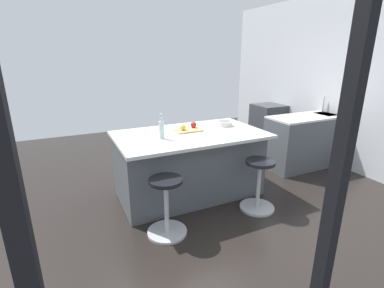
{
  "coord_description": "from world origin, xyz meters",
  "views": [
    {
      "loc": [
        1.49,
        3.47,
        1.89
      ],
      "look_at": [
        -0.03,
        0.27,
        0.77
      ],
      "focal_mm": 26.34,
      "sensor_mm": 36.0,
      "label": 1
    }
  ],
  "objects_px": {
    "kitchen_island": "(189,163)",
    "water_bottle": "(162,129)",
    "cutting_board": "(188,130)",
    "fruit_bowl": "(224,123)",
    "oven_range": "(268,125)",
    "stool_middle": "(166,208)",
    "stool_by_window": "(258,187)",
    "apple_yellow": "(183,127)",
    "apple_red": "(193,125)"
  },
  "relations": [
    {
      "from": "cutting_board",
      "to": "stool_middle",
      "type": "bearing_deg",
      "value": 52.51
    },
    {
      "from": "oven_range",
      "to": "apple_yellow",
      "type": "height_order",
      "value": "apple_yellow"
    },
    {
      "from": "oven_range",
      "to": "fruit_bowl",
      "type": "height_order",
      "value": "fruit_bowl"
    },
    {
      "from": "apple_yellow",
      "to": "apple_red",
      "type": "distance_m",
      "value": 0.2
    },
    {
      "from": "stool_middle",
      "to": "water_bottle",
      "type": "bearing_deg",
      "value": -106.8
    },
    {
      "from": "oven_range",
      "to": "fruit_bowl",
      "type": "relative_size",
      "value": 3.98
    },
    {
      "from": "stool_by_window",
      "to": "fruit_bowl",
      "type": "distance_m",
      "value": 1.07
    },
    {
      "from": "stool_middle",
      "to": "apple_yellow",
      "type": "relative_size",
      "value": 8.4
    },
    {
      "from": "oven_range",
      "to": "apple_yellow",
      "type": "xyz_separation_m",
      "value": [
        2.6,
        1.33,
        0.53
      ]
    },
    {
      "from": "stool_by_window",
      "to": "apple_red",
      "type": "distance_m",
      "value": 1.2
    },
    {
      "from": "stool_middle",
      "to": "apple_red",
      "type": "distance_m",
      "value": 1.33
    },
    {
      "from": "apple_yellow",
      "to": "water_bottle",
      "type": "relative_size",
      "value": 0.25
    },
    {
      "from": "oven_range",
      "to": "stool_middle",
      "type": "height_order",
      "value": "oven_range"
    },
    {
      "from": "cutting_board",
      "to": "apple_yellow",
      "type": "height_order",
      "value": "apple_yellow"
    },
    {
      "from": "stool_by_window",
      "to": "cutting_board",
      "type": "distance_m",
      "value": 1.19
    },
    {
      "from": "stool_by_window",
      "to": "kitchen_island",
      "type": "bearing_deg",
      "value": -50.78
    },
    {
      "from": "oven_range",
      "to": "water_bottle",
      "type": "distance_m",
      "value": 3.39
    },
    {
      "from": "fruit_bowl",
      "to": "water_bottle",
      "type": "bearing_deg",
      "value": 12.86
    },
    {
      "from": "kitchen_island",
      "to": "fruit_bowl",
      "type": "height_order",
      "value": "fruit_bowl"
    },
    {
      "from": "stool_by_window",
      "to": "water_bottle",
      "type": "bearing_deg",
      "value": -31.0
    },
    {
      "from": "stool_by_window",
      "to": "stool_middle",
      "type": "height_order",
      "value": "same"
    },
    {
      "from": "apple_red",
      "to": "fruit_bowl",
      "type": "distance_m",
      "value": 0.49
    },
    {
      "from": "oven_range",
      "to": "water_bottle",
      "type": "xyz_separation_m",
      "value": [
        2.97,
        1.53,
        0.59
      ]
    },
    {
      "from": "cutting_board",
      "to": "fruit_bowl",
      "type": "relative_size",
      "value": 1.65
    },
    {
      "from": "stool_by_window",
      "to": "fruit_bowl",
      "type": "height_order",
      "value": "fruit_bowl"
    },
    {
      "from": "kitchen_island",
      "to": "water_bottle",
      "type": "bearing_deg",
      "value": 16.7
    },
    {
      "from": "oven_range",
      "to": "fruit_bowl",
      "type": "distance_m",
      "value": 2.37
    },
    {
      "from": "kitchen_island",
      "to": "cutting_board",
      "type": "height_order",
      "value": "cutting_board"
    },
    {
      "from": "stool_by_window",
      "to": "apple_yellow",
      "type": "relative_size",
      "value": 8.4
    },
    {
      "from": "oven_range",
      "to": "stool_by_window",
      "type": "xyz_separation_m",
      "value": [
        1.93,
        2.16,
        -0.13
      ]
    },
    {
      "from": "stool_middle",
      "to": "kitchen_island",
      "type": "bearing_deg",
      "value": -129.22
    },
    {
      "from": "kitchen_island",
      "to": "apple_red",
      "type": "relative_size",
      "value": 23.48
    },
    {
      "from": "kitchen_island",
      "to": "apple_red",
      "type": "distance_m",
      "value": 0.54
    },
    {
      "from": "stool_by_window",
      "to": "cutting_board",
      "type": "xyz_separation_m",
      "value": [
        0.6,
        -0.83,
        0.6
      ]
    },
    {
      "from": "stool_by_window",
      "to": "oven_range",
      "type": "bearing_deg",
      "value": -131.75
    },
    {
      "from": "stool_middle",
      "to": "cutting_board",
      "type": "xyz_separation_m",
      "value": [
        -0.64,
        -0.83,
        0.6
      ]
    },
    {
      "from": "apple_yellow",
      "to": "fruit_bowl",
      "type": "bearing_deg",
      "value": -176.83
    },
    {
      "from": "apple_yellow",
      "to": "fruit_bowl",
      "type": "relative_size",
      "value": 0.36
    },
    {
      "from": "kitchen_island",
      "to": "water_bottle",
      "type": "xyz_separation_m",
      "value": [
        0.43,
        0.13,
        0.57
      ]
    },
    {
      "from": "oven_range",
      "to": "stool_middle",
      "type": "xyz_separation_m",
      "value": [
        3.16,
        2.16,
        -0.13
      ]
    },
    {
      "from": "apple_red",
      "to": "kitchen_island",
      "type": "bearing_deg",
      "value": 45.49
    },
    {
      "from": "kitchen_island",
      "to": "apple_yellow",
      "type": "xyz_separation_m",
      "value": [
        0.05,
        -0.07,
        0.51
      ]
    },
    {
      "from": "cutting_board",
      "to": "apple_red",
      "type": "relative_size",
      "value": 4.32
    },
    {
      "from": "cutting_board",
      "to": "apple_yellow",
      "type": "xyz_separation_m",
      "value": [
        0.07,
        0.0,
        0.05
      ]
    },
    {
      "from": "stool_middle",
      "to": "apple_yellow",
      "type": "xyz_separation_m",
      "value": [
        -0.56,
        -0.83,
        0.65
      ]
    },
    {
      "from": "oven_range",
      "to": "kitchen_island",
      "type": "bearing_deg",
      "value": 28.92
    },
    {
      "from": "kitchen_island",
      "to": "stool_by_window",
      "type": "height_order",
      "value": "kitchen_island"
    },
    {
      "from": "oven_range",
      "to": "stool_middle",
      "type": "relative_size",
      "value": 1.32
    },
    {
      "from": "cutting_board",
      "to": "water_bottle",
      "type": "distance_m",
      "value": 0.5
    },
    {
      "from": "apple_red",
      "to": "water_bottle",
      "type": "relative_size",
      "value": 0.27
    }
  ]
}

